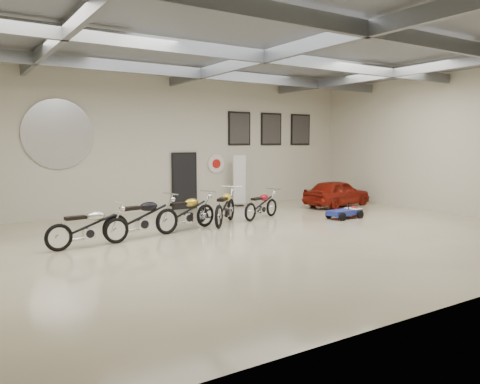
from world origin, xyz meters
TOP-DOWN VIEW (x-y plane):
  - floor at (0.00, 0.00)m, footprint 16.00×12.00m
  - ceiling at (0.00, 0.00)m, footprint 16.00×12.00m
  - back_wall at (0.00, 6.00)m, footprint 16.00×0.02m
  - right_wall at (8.00, 0.00)m, footprint 0.02×12.00m
  - ceiling_beams at (0.00, 0.00)m, footprint 15.80×11.80m
  - door at (0.50, 5.95)m, footprint 0.92×0.08m
  - logo_plaque at (-4.00, 5.95)m, footprint 2.30×0.06m
  - poster_left at (3.00, 5.96)m, footprint 1.05×0.08m
  - poster_mid at (4.60, 5.96)m, footprint 1.05×0.08m
  - poster_right at (6.20, 5.96)m, footprint 1.05×0.08m
  - oil_sign at (1.90, 5.95)m, footprint 0.72×0.10m
  - banner_stand at (2.71, 5.50)m, footprint 0.56×0.27m
  - motorcycle_silver at (-4.36, 1.17)m, footprint 2.08×0.83m
  - motorcycle_black at (-2.87, 1.51)m, footprint 2.32×1.11m
  - motorcycle_gold at (-1.37, 1.92)m, footprint 2.23×1.21m
  - motorcycle_yellow at (0.09, 2.21)m, footprint 2.02×2.03m
  - motorcycle_red at (1.63, 2.44)m, footprint 1.95×1.25m
  - go_kart at (4.15, 0.99)m, footprint 1.55×0.75m
  - vintage_car at (5.98, 3.37)m, footprint 1.72×3.27m

SIDE VIEW (x-z plane):
  - floor at x=0.00m, z-range -0.01..0.01m
  - go_kart at x=4.15m, z-range 0.00..0.55m
  - motorcycle_red at x=1.63m, z-range 0.00..0.97m
  - motorcycle_silver at x=-4.36m, z-range 0.00..1.05m
  - vintage_car at x=5.98m, z-range 0.00..1.06m
  - motorcycle_gold at x=-1.37m, z-range 0.00..1.11m
  - motorcycle_yellow at x=0.09m, z-range 0.00..1.14m
  - motorcycle_black at x=-2.87m, z-range 0.00..1.16m
  - banner_stand at x=2.71m, z-range 0.00..1.98m
  - door at x=0.50m, z-range 0.00..2.10m
  - oil_sign at x=1.90m, z-range 1.34..2.06m
  - back_wall at x=0.00m, z-range 0.00..5.00m
  - right_wall at x=8.00m, z-range 0.00..5.00m
  - logo_plaque at x=-4.00m, z-range 2.22..3.38m
  - poster_left at x=3.00m, z-range 2.42..3.78m
  - poster_mid at x=4.60m, z-range 2.42..3.78m
  - poster_right at x=6.20m, z-range 2.42..3.78m
  - ceiling_beams at x=0.00m, z-range 4.59..4.91m
  - ceiling at x=0.00m, z-range 5.00..5.00m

